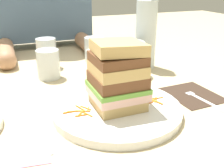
# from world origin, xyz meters

# --- Properties ---
(ground_plane) EXTENTS (3.00, 3.00, 0.00)m
(ground_plane) POSITION_xyz_m (0.00, 0.00, 0.00)
(ground_plane) COLOR #C6B289
(main_plate) EXTENTS (0.28, 0.28, 0.02)m
(main_plate) POSITION_xyz_m (0.02, -0.01, 0.01)
(main_plate) COLOR white
(main_plate) RESTS_ON ground_plane
(sandwich) EXTENTS (0.11, 0.12, 0.15)m
(sandwich) POSITION_xyz_m (0.02, -0.01, 0.09)
(sandwich) COLOR tan
(sandwich) RESTS_ON main_plate
(carrot_shred_0) EXTENTS (0.02, 0.03, 0.00)m
(carrot_shred_0) POSITION_xyz_m (-0.07, -0.01, 0.02)
(carrot_shred_0) COLOR orange
(carrot_shred_0) RESTS_ON main_plate
(carrot_shred_1) EXTENTS (0.03, 0.00, 0.00)m
(carrot_shred_1) POSITION_xyz_m (-0.09, -0.00, 0.02)
(carrot_shred_1) COLOR orange
(carrot_shred_1) RESTS_ON main_plate
(carrot_shred_2) EXTENTS (0.03, 0.01, 0.00)m
(carrot_shred_2) POSITION_xyz_m (-0.06, -0.01, 0.02)
(carrot_shred_2) COLOR orange
(carrot_shred_2) RESTS_ON main_plate
(carrot_shred_3) EXTENTS (0.03, 0.01, 0.00)m
(carrot_shred_3) POSITION_xyz_m (-0.08, 0.00, 0.02)
(carrot_shred_3) COLOR orange
(carrot_shred_3) RESTS_ON main_plate
(carrot_shred_4) EXTENTS (0.02, 0.03, 0.00)m
(carrot_shred_4) POSITION_xyz_m (-0.05, 0.01, 0.02)
(carrot_shred_4) COLOR orange
(carrot_shred_4) RESTS_ON main_plate
(carrot_shred_5) EXTENTS (0.01, 0.03, 0.00)m
(carrot_shred_5) POSITION_xyz_m (-0.06, 0.01, 0.02)
(carrot_shred_5) COLOR orange
(carrot_shred_5) RESTS_ON main_plate
(carrot_shred_6) EXTENTS (0.02, 0.00, 0.00)m
(carrot_shred_6) POSITION_xyz_m (-0.07, -0.02, 0.02)
(carrot_shred_6) COLOR orange
(carrot_shred_6) RESTS_ON main_plate
(carrot_shred_7) EXTENTS (0.02, 0.03, 0.00)m
(carrot_shred_7) POSITION_xyz_m (-0.06, -0.02, 0.02)
(carrot_shred_7) COLOR orange
(carrot_shred_7) RESTS_ON main_plate
(carrot_shred_8) EXTENTS (0.01, 0.02, 0.00)m
(carrot_shred_8) POSITION_xyz_m (-0.05, 0.00, 0.02)
(carrot_shred_8) COLOR orange
(carrot_shred_8) RESTS_ON main_plate
(carrot_shred_9) EXTENTS (0.02, 0.02, 0.00)m
(carrot_shred_9) POSITION_xyz_m (0.10, 0.00, 0.02)
(carrot_shred_9) COLOR orange
(carrot_shred_9) RESTS_ON main_plate
(carrot_shred_10) EXTENTS (0.01, 0.02, 0.00)m
(carrot_shred_10) POSITION_xyz_m (0.11, -0.01, 0.02)
(carrot_shred_10) COLOR orange
(carrot_shred_10) RESTS_ON main_plate
(carrot_shred_11) EXTENTS (0.01, 0.03, 0.00)m
(carrot_shred_11) POSITION_xyz_m (0.11, -0.03, 0.02)
(carrot_shred_11) COLOR orange
(carrot_shred_11) RESTS_ON main_plate
(carrot_shred_12) EXTENTS (0.01, 0.03, 0.00)m
(carrot_shred_12) POSITION_xyz_m (0.10, -0.01, 0.02)
(carrot_shred_12) COLOR orange
(carrot_shred_12) RESTS_ON main_plate
(carrot_shred_13) EXTENTS (0.03, 0.02, 0.00)m
(carrot_shred_13) POSITION_xyz_m (0.10, -0.02, 0.02)
(carrot_shred_13) COLOR orange
(carrot_shred_13) RESTS_ON main_plate
(carrot_shred_14) EXTENTS (0.03, 0.02, 0.00)m
(carrot_shred_14) POSITION_xyz_m (0.10, 0.01, 0.02)
(carrot_shred_14) COLOR orange
(carrot_shred_14) RESTS_ON main_plate
(carrot_shred_15) EXTENTS (0.02, 0.00, 0.00)m
(carrot_shred_15) POSITION_xyz_m (0.09, -0.02, 0.02)
(carrot_shred_15) COLOR orange
(carrot_shred_15) RESTS_ON main_plate
(carrot_shred_16) EXTENTS (0.02, 0.01, 0.00)m
(carrot_shred_16) POSITION_xyz_m (0.09, -0.02, 0.02)
(carrot_shred_16) COLOR orange
(carrot_shred_16) RESTS_ON main_plate
(carrot_shred_17) EXTENTS (0.02, 0.00, 0.00)m
(carrot_shred_17) POSITION_xyz_m (0.12, -0.01, 0.02)
(carrot_shred_17) COLOR orange
(carrot_shred_17) RESTS_ON main_plate
(napkin_dark) EXTENTS (0.13, 0.14, 0.00)m
(napkin_dark) POSITION_xyz_m (0.23, 0.01, 0.00)
(napkin_dark) COLOR #38281E
(napkin_dark) RESTS_ON ground_plane
(fork) EXTENTS (0.03, 0.17, 0.00)m
(fork) POSITION_xyz_m (0.23, -0.01, 0.00)
(fork) COLOR silver
(fork) RESTS_ON napkin_dark
(knife) EXTENTS (0.02, 0.20, 0.00)m
(knife) POSITION_xyz_m (-0.15, -0.01, 0.00)
(knife) COLOR silver
(knife) RESTS_ON ground_plane
(juice_glass) EXTENTS (0.08, 0.08, 0.10)m
(juice_glass) POSITION_xyz_m (0.15, 0.20, 0.05)
(juice_glass) COLOR white
(juice_glass) RESTS_ON ground_plane
(water_bottle) EXTENTS (0.07, 0.07, 0.29)m
(water_bottle) POSITION_xyz_m (0.23, 0.25, 0.13)
(water_bottle) COLOR silver
(water_bottle) RESTS_ON ground_plane
(empty_tumbler_0) EXTENTS (0.07, 0.07, 0.09)m
(empty_tumbler_0) POSITION_xyz_m (-0.09, 0.27, 0.04)
(empty_tumbler_0) COLOR silver
(empty_tumbler_0) RESTS_ON ground_plane
(empty_tumbler_1) EXTENTS (0.07, 0.07, 0.09)m
(empty_tumbler_1) POSITION_xyz_m (0.09, 0.38, 0.04)
(empty_tumbler_1) COLOR silver
(empty_tumbler_1) RESTS_ON ground_plane
(empty_tumbler_2) EXTENTS (0.06, 0.06, 0.10)m
(empty_tumbler_2) POSITION_xyz_m (-0.08, 0.37, 0.05)
(empty_tumbler_2) COLOR silver
(empty_tumbler_2) RESTS_ON ground_plane
(empty_tumbler_3) EXTENTS (0.06, 0.06, 0.08)m
(empty_tumbler_3) POSITION_xyz_m (0.06, 0.25, 0.04)
(empty_tumbler_3) COLOR silver
(empty_tumbler_3) RESTS_ON ground_plane
(napkin_pink) EXTENTS (0.10, 0.09, 0.00)m
(napkin_pink) POSITION_xyz_m (-0.19, -0.08, 0.00)
(napkin_pink) COLOR pink
(napkin_pink) RESTS_ON ground_plane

